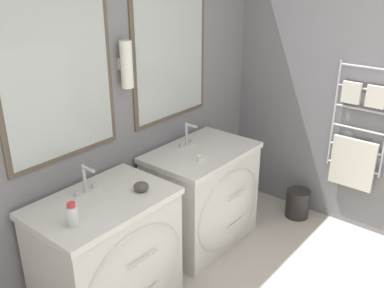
{
  "coord_description": "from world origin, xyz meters",
  "views": [
    {
      "loc": [
        -1.63,
        -0.38,
        2.22
      ],
      "look_at": [
        0.46,
        1.33,
        1.1
      ],
      "focal_mm": 40.0,
      "sensor_mm": 36.0,
      "label": 1
    }
  ],
  "objects_px": {
    "toiletry_bottle": "(72,215)",
    "waste_bin": "(298,203)",
    "vanity_right": "(205,197)",
    "amenity_bowl": "(141,187)",
    "vanity_left": "(111,256)"
  },
  "relations": [
    {
      "from": "toiletry_bottle",
      "to": "waste_bin",
      "type": "xyz_separation_m",
      "value": [
        2.19,
        -0.39,
        -0.77
      ]
    },
    {
      "from": "waste_bin",
      "to": "toiletry_bottle",
      "type": "bearing_deg",
      "value": 169.98
    },
    {
      "from": "amenity_bowl",
      "to": "waste_bin",
      "type": "height_order",
      "value": "amenity_bowl"
    },
    {
      "from": "vanity_right",
      "to": "toiletry_bottle",
      "type": "distance_m",
      "value": 1.41
    },
    {
      "from": "toiletry_bottle",
      "to": "waste_bin",
      "type": "relative_size",
      "value": 0.55
    },
    {
      "from": "vanity_right",
      "to": "waste_bin",
      "type": "relative_size",
      "value": 3.39
    },
    {
      "from": "vanity_left",
      "to": "waste_bin",
      "type": "distance_m",
      "value": 1.98
    },
    {
      "from": "vanity_right",
      "to": "vanity_left",
      "type": "bearing_deg",
      "value": 180.0
    },
    {
      "from": "vanity_left",
      "to": "vanity_right",
      "type": "bearing_deg",
      "value": 0.0
    },
    {
      "from": "vanity_right",
      "to": "toiletry_bottle",
      "type": "bearing_deg",
      "value": -177.33
    },
    {
      "from": "amenity_bowl",
      "to": "waste_bin",
      "type": "bearing_deg",
      "value": -12.86
    },
    {
      "from": "toiletry_bottle",
      "to": "waste_bin",
      "type": "distance_m",
      "value": 2.36
    },
    {
      "from": "vanity_right",
      "to": "toiletry_bottle",
      "type": "height_order",
      "value": "toiletry_bottle"
    },
    {
      "from": "toiletry_bottle",
      "to": "amenity_bowl",
      "type": "height_order",
      "value": "toiletry_bottle"
    },
    {
      "from": "vanity_right",
      "to": "waste_bin",
      "type": "distance_m",
      "value": 1.02
    }
  ]
}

